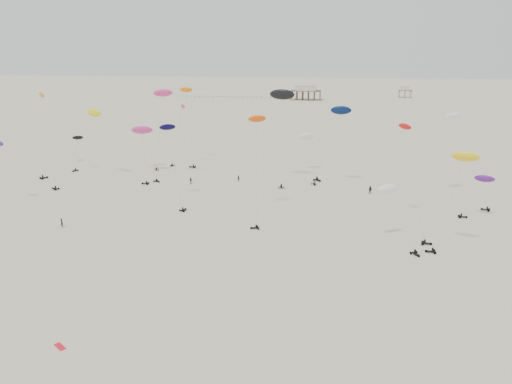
% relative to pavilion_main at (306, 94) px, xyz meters
% --- Properties ---
extents(ground_plane, '(900.00, 900.00, 0.00)m').
position_rel_pavilion_main_xyz_m(ground_plane, '(10.00, -150.00, -4.22)').
color(ground_plane, beige).
extents(pavilion_main, '(21.00, 13.00, 9.80)m').
position_rel_pavilion_main_xyz_m(pavilion_main, '(0.00, 0.00, 0.00)').
color(pavilion_main, brown).
rests_on(pavilion_main, ground).
extents(pavilion_small, '(9.00, 7.00, 8.00)m').
position_rel_pavilion_main_xyz_m(pavilion_small, '(70.00, 30.00, -0.74)').
color(pavilion_small, brown).
rests_on(pavilion_small, ground).
extents(pier_fence, '(80.20, 0.20, 1.50)m').
position_rel_pavilion_main_xyz_m(pier_fence, '(-52.00, -0.00, -3.45)').
color(pier_fence, black).
rests_on(pier_fence, ground).
extents(rig_0, '(7.78, 10.31, 11.64)m').
position_rel_pavilion_main_xyz_m(rig_0, '(34.91, -265.45, 2.83)').
color(rig_0, black).
rests_on(rig_0, ground).
extents(rig_2, '(7.55, 4.86, 17.14)m').
position_rel_pavilion_main_xyz_m(rig_2, '(44.51, -267.40, 8.57)').
color(rig_2, black).
rests_on(rig_2, ground).
extents(rig_3, '(3.27, 4.76, 9.95)m').
position_rel_pavilion_main_xyz_m(rig_3, '(-47.65, -223.99, 0.86)').
color(rig_3, black).
rests_on(rig_3, ground).
extents(rig_4, '(9.18, 4.34, 19.85)m').
position_rel_pavilion_main_xyz_m(rig_4, '(24.16, -226.71, 11.66)').
color(rig_4, black).
rests_on(rig_4, ground).
extents(rig_5, '(8.82, 11.86, 18.63)m').
position_rel_pavilion_main_xyz_m(rig_5, '(-10.98, -248.38, 7.39)').
color(rig_5, black).
rests_on(rig_5, ground).
extents(rig_6, '(5.38, 9.77, 23.38)m').
position_rel_pavilion_main_xyz_m(rig_6, '(-20.75, -226.81, 14.54)').
color(rig_6, black).
rests_on(rig_6, ground).
extents(rig_7, '(6.74, 3.29, 9.04)m').
position_rel_pavilion_main_xyz_m(rig_7, '(52.96, -248.66, 1.80)').
color(rig_7, black).
rests_on(rig_7, ground).
extents(rig_8, '(8.43, 5.36, 12.53)m').
position_rel_pavilion_main_xyz_m(rig_8, '(-29.88, -218.50, 5.76)').
color(rig_8, black).
rests_on(rig_8, ground).
extents(rig_9, '(7.45, 12.21, 23.24)m').
position_rel_pavilion_main_xyz_m(rig_9, '(-19.73, -207.88, 10.67)').
color(rig_9, black).
rests_on(rig_9, ground).
extents(rig_10, '(8.06, 17.42, 21.77)m').
position_rel_pavilion_main_xyz_m(rig_10, '(-39.30, -231.57, 10.12)').
color(rig_10, black).
rests_on(rig_10, ground).
extents(rig_11, '(5.93, 17.14, 22.90)m').
position_rel_pavilion_main_xyz_m(rig_11, '(38.82, -257.31, 6.85)').
color(rig_11, black).
rests_on(rig_11, ground).
extents(rig_12, '(4.68, 14.13, 21.66)m').
position_rel_pavilion_main_xyz_m(rig_12, '(8.84, -254.41, 10.18)').
color(rig_12, black).
rests_on(rig_12, ground).
extents(rig_13, '(9.60, 15.51, 17.34)m').
position_rel_pavilion_main_xyz_m(rig_13, '(-27.86, -223.76, 6.39)').
color(rig_13, black).
rests_on(rig_13, ground).
extents(rig_14, '(7.76, 15.06, 14.84)m').
position_rel_pavilion_main_xyz_m(rig_14, '(16.83, -215.60, 3.27)').
color(rig_14, black).
rests_on(rig_14, ground).
extents(rig_15, '(6.55, 10.35, 23.73)m').
position_rel_pavilion_main_xyz_m(rig_15, '(10.46, -226.20, 15.39)').
color(rig_15, black).
rests_on(rig_15, ground).
extents(rig_16, '(9.96, 17.56, 24.63)m').
position_rel_pavilion_main_xyz_m(rig_16, '(-56.45, -224.80, 10.51)').
color(rig_16, black).
rests_on(rig_16, ground).
extents(rig_17, '(9.78, 15.56, 21.62)m').
position_rel_pavilion_main_xyz_m(rig_17, '(51.23, -233.46, 11.04)').
color(rig_17, black).
rests_on(rig_17, ground).
extents(rig_18, '(4.59, 6.70, 17.84)m').
position_rel_pavilion_main_xyz_m(rig_18, '(-21.61, -211.74, 6.34)').
color(rig_18, black).
rests_on(rig_18, ground).
extents(spectator_0, '(0.91, 0.87, 2.06)m').
position_rel_pavilion_main_xyz_m(spectator_0, '(-26.75, -268.26, -4.22)').
color(spectator_0, black).
rests_on(spectator_0, ground).
extents(spectator_1, '(1.25, 1.06, 2.22)m').
position_rel_pavilion_main_xyz_m(spectator_1, '(32.75, -234.49, -4.22)').
color(spectator_1, black).
rests_on(spectator_1, ground).
extents(spectator_2, '(1.36, 1.23, 2.04)m').
position_rel_pavilion_main_xyz_m(spectator_2, '(-11.83, -232.93, -4.22)').
color(spectator_2, black).
rests_on(spectator_2, ground).
extents(spectator_3, '(0.70, 0.48, 1.90)m').
position_rel_pavilion_main_xyz_m(spectator_3, '(-0.42, -228.14, -4.22)').
color(spectator_3, black).
rests_on(spectator_3, ground).
extents(grounded_kite_b, '(1.87, 1.61, 0.07)m').
position_rel_pavilion_main_xyz_m(grounded_kite_b, '(-5.32, -305.53, -4.22)').
color(grounded_kite_b, red).
rests_on(grounded_kite_b, ground).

